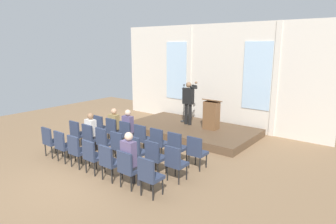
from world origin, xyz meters
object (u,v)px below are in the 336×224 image
object	(u,v)px
audience_r1_c1	(92,130)
chair_r2_c6	(149,175)
chair_r0_c2	(127,133)
audience_r2_c5	(130,157)
chair_r1_c1	(90,136)
chair_r0_c6	(196,151)
chair_r1_c6	(175,161)
chair_r1_c5	(155,155)
audience_r0_c1	(115,124)
chair_r1_c4	(136,150)
mic_stand	(184,114)
chair_r2_c1	(63,144)
audience_r0_c2	(129,127)
chair_r0_c4	(159,141)
chair_r0_c0	(101,126)
chair_r2_c2	(77,149)
chair_r2_c3	(92,155)
chair_r0_c3	(142,137)
chair_r0_c5	(177,146)
speaker	(188,100)
chair_r2_c0	(51,140)
chair_r2_c4	(109,161)
chair_r1_c3	(120,145)
chair_r1_c2	(104,141)
lectern	(211,115)
chair_r1_c0	(78,133)
chair_r2_c5	(128,167)

from	to	relation	value
audience_r1_c1	chair_r2_c6	bearing A→B (deg)	-17.53
audience_r1_c1	chair_r2_c6	size ratio (longest dim) A/B	1.38
chair_r0_c2	audience_r2_c5	size ratio (longest dim) A/B	0.68
chair_r1_c1	audience_r1_c1	world-z (taller)	audience_r1_c1
chair_r0_c6	audience_r2_c5	bearing A→B (deg)	-109.69
audience_r1_c1	chair_r1_c6	world-z (taller)	audience_r1_c1
chair_r1_c1	chair_r1_c5	bearing A→B (deg)	0.00
audience_r0_c1	chair_r1_c5	distance (m)	2.89
chair_r1_c4	chair_r1_c6	bearing A→B (deg)	0.00
mic_stand	chair_r2_c1	size ratio (longest dim) A/B	1.65
audience_r0_c2	chair_r0_c4	xyz separation A→B (m)	(1.34, -0.08, -0.20)
audience_r0_c2	chair_r2_c6	distance (m)	3.37
chair_r0_c0	chair_r2_c2	bearing A→B (deg)	-55.51
chair_r0_c4	chair_r2_c1	xyz separation A→B (m)	(-2.01, -1.95, 0.00)
chair_r0_c2	chair_r0_c4	xyz separation A→B (m)	(1.34, 0.00, 0.00)
chair_r1_c5	chair_r2_c1	world-z (taller)	same
chair_r2_c3	chair_r0_c4	bearing A→B (deg)	71.04
chair_r0_c3	chair_r0_c5	size ratio (longest dim) A/B	1.00
speaker	chair_r2_c0	distance (m)	5.25
chair_r0_c5	chair_r1_c5	bearing A→B (deg)	-90.00
chair_r2_c4	audience_r2_c5	xyz separation A→B (m)	(0.67, 0.08, 0.23)
chair_r1_c3	chair_r1_c5	xyz separation A→B (m)	(1.34, 0.00, 0.00)
chair_r0_c2	audience_r1_c1	xyz separation A→B (m)	(-0.67, -0.89, 0.19)
audience_r2_c5	chair_r1_c4	bearing A→B (deg)	126.75
mic_stand	chair_r2_c0	bearing A→B (deg)	-104.86
audience_r0_c1	chair_r2_c1	distance (m)	2.04
chair_r1_c6	chair_r0_c2	bearing A→B (deg)	160.00
chair_r1_c3	chair_r1_c6	world-z (taller)	same
chair_r0_c6	chair_r1_c2	xyz separation A→B (m)	(-2.68, -0.97, 0.00)
chair_r1_c5	chair_r1_c6	distance (m)	0.67
lectern	chair_r2_c0	distance (m)	5.64
lectern	chair_r1_c0	bearing A→B (deg)	-125.61
chair_r0_c2	audience_r0_c1	bearing A→B (deg)	172.85
audience_r0_c2	audience_r2_c5	bearing A→B (deg)	-44.19
chair_r2_c3	chair_r1_c3	bearing A→B (deg)	90.00
chair_r0_c6	chair_r2_c3	distance (m)	2.80
chair_r2_c6	chair_r2_c2	bearing A→B (deg)	180.00
chair_r0_c0	chair_r2_c2	size ratio (longest dim) A/B	1.00
audience_r0_c2	chair_r1_c3	xyz separation A→B (m)	(0.67, -1.06, -0.20)
chair_r2_c4	chair_r1_c1	bearing A→B (deg)	154.12
chair_r2_c0	audience_r2_c5	xyz separation A→B (m)	(3.35, 0.08, 0.23)
audience_r0_c1	audience_r1_c1	xyz separation A→B (m)	(0.00, -0.98, 0.01)
chair_r0_c4	chair_r2_c5	xyz separation A→B (m)	(0.67, -1.95, 0.00)
chair_r0_c2	chair_r1_c6	size ratio (longest dim) A/B	1.00
chair_r0_c6	chair_r2_c1	size ratio (longest dim) A/B	1.00
chair_r1_c6	chair_r2_c3	size ratio (longest dim) A/B	1.00
chair_r1_c5	chair_r2_c6	world-z (taller)	same
chair_r1_c0	chair_r2_c5	distance (m)	3.49
mic_stand	chair_r2_c4	bearing A→B (deg)	-75.67
audience_r2_c5	chair_r2_c3	bearing A→B (deg)	-176.66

